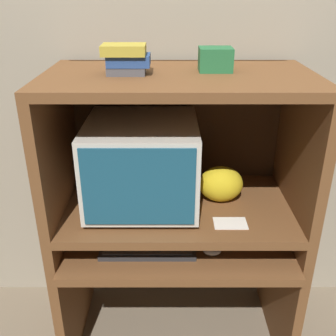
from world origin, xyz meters
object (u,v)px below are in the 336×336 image
snack_bag (221,184)px  book_stack (127,59)px  crt_monitor (143,163)px  keyboard (148,249)px  storage_box (216,59)px  mouse (213,251)px

snack_bag → book_stack: size_ratio=1.11×
crt_monitor → keyboard: 0.36m
book_stack → keyboard: bearing=-62.9°
keyboard → book_stack: bearing=117.1°
snack_bag → book_stack: (-0.38, -0.05, 0.54)m
book_stack → crt_monitor: bearing=23.0°
crt_monitor → book_stack: bearing=-157.0°
crt_monitor → storage_box: storage_box is taller
book_stack → storage_box: size_ratio=1.37×
keyboard → mouse: bearing=-3.9°
mouse → storage_box: storage_box is taller
snack_bag → storage_box: bearing=164.8°
keyboard → snack_bag: (0.31, 0.18, 0.21)m
snack_bag → book_stack: 0.66m
crt_monitor → snack_bag: bearing=4.5°
mouse → book_stack: book_stack is taller
keyboard → snack_bag: snack_bag is taller
snack_bag → keyboard: bearing=-150.3°
crt_monitor → snack_bag: 0.36m
crt_monitor → snack_bag: size_ratio=2.40×
snack_bag → storage_box: 0.53m
crt_monitor → mouse: 0.46m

